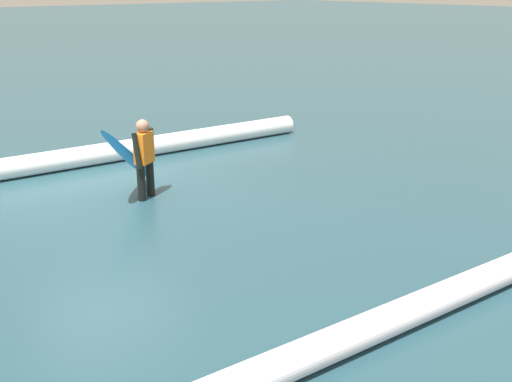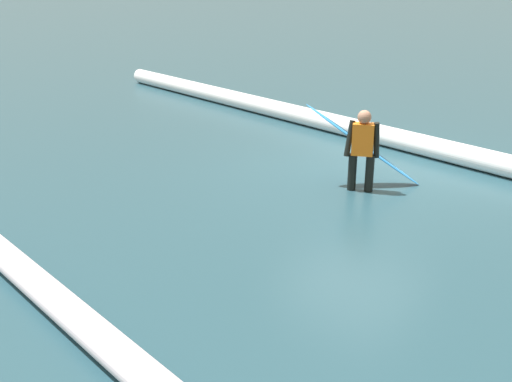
{
  "view_description": "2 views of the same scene",
  "coord_description": "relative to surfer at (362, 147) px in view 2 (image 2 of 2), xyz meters",
  "views": [
    {
      "loc": [
        4.29,
        9.56,
        3.48
      ],
      "look_at": [
        -0.77,
        3.39,
        0.76
      ],
      "focal_mm": 43.27,
      "sensor_mm": 36.0,
      "label": 1
    },
    {
      "loc": [
        -5.6,
        8.74,
        3.56
      ],
      "look_at": [
        -0.52,
        3.27,
        0.69
      ],
      "focal_mm": 42.3,
      "sensor_mm": 36.0,
      "label": 2
    }
  ],
  "objects": [
    {
      "name": "ground_plane",
      "position": [
        0.53,
        -0.76,
        -0.75
      ],
      "size": [
        166.95,
        166.95,
        0.0
      ],
      "primitive_type": "plane",
      "color": "#224550"
    },
    {
      "name": "wave_crest_foreground",
      "position": [
        2.6,
        -2.64,
        -0.55
      ],
      "size": [
        15.37,
        1.62,
        0.4
      ],
      "primitive_type": "cylinder",
      "rotation": [
        0.0,
        1.57,
        -0.08
      ],
      "color": "white",
      "rests_on": "ground_plane"
    },
    {
      "name": "surfboard",
      "position": [
        0.15,
        -0.27,
        -0.06
      ],
      "size": [
        1.68,
        1.49,
        1.41
      ],
      "color": "#268CE5",
      "rests_on": "ground_plane"
    },
    {
      "name": "surfer",
      "position": [
        0.0,
        0.0,
        0.0
      ],
      "size": [
        0.47,
        0.39,
        1.35
      ],
      "rotation": [
        0.0,
        0.0,
        3.65
      ],
      "color": "black",
      "rests_on": "ground_plane"
    }
  ]
}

